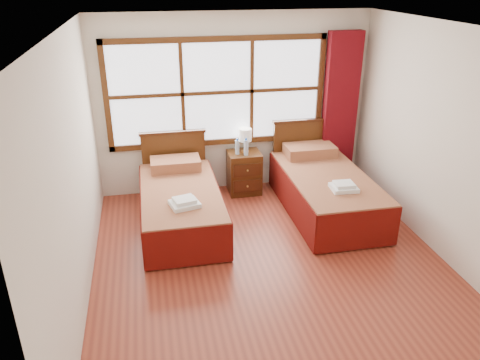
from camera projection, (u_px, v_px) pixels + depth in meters
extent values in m
plane|color=#923924|center=(272.00, 266.00, 5.35)|extent=(4.50, 4.50, 0.00)
plane|color=white|center=(280.00, 29.00, 4.29)|extent=(4.50, 4.50, 0.00)
plane|color=silver|center=(234.00, 104.00, 6.83)|extent=(4.00, 0.00, 4.00)
plane|color=silver|center=(73.00, 176.00, 4.46)|extent=(0.00, 4.50, 4.50)
plane|color=silver|center=(449.00, 147.00, 5.19)|extent=(0.00, 4.50, 4.50)
cube|color=white|center=(217.00, 92.00, 6.68)|extent=(3.00, 0.02, 1.40)
cube|color=#492710|center=(218.00, 142.00, 6.96)|extent=(3.16, 0.06, 0.08)
cube|color=#492710|center=(216.00, 39.00, 6.36)|extent=(3.16, 0.06, 0.08)
cube|color=#492710|center=(106.00, 98.00, 6.38)|extent=(0.08, 0.06, 1.56)
cube|color=#492710|center=(320.00, 88.00, 6.94)|extent=(0.08, 0.06, 1.56)
cube|color=#492710|center=(182.00, 94.00, 6.57)|extent=(0.05, 0.05, 1.40)
cube|color=#492710|center=(252.00, 91.00, 6.75)|extent=(0.05, 0.05, 1.40)
cube|color=#492710|center=(217.00, 93.00, 6.66)|extent=(3.00, 0.05, 0.05)
cube|color=maroon|center=(340.00, 110.00, 7.05)|extent=(0.50, 0.16, 2.30)
cube|color=#3E1D0C|center=(182.00, 216.00, 6.14)|extent=(0.88, 1.76, 0.29)
cube|color=maroon|center=(181.00, 198.00, 6.03)|extent=(0.98, 1.95, 0.24)
cube|color=#68100A|center=(143.00, 211.00, 6.00)|extent=(0.03, 1.95, 0.49)
cube|color=#68100A|center=(218.00, 204.00, 6.18)|extent=(0.03, 1.95, 0.49)
cube|color=#68100A|center=(189.00, 247.00, 5.22)|extent=(0.98, 0.03, 0.49)
cube|color=maroon|center=(175.00, 164.00, 6.58)|extent=(0.69, 0.40, 0.15)
cube|color=#492710|center=(174.00, 164.00, 6.90)|extent=(0.92, 0.06, 0.96)
cube|color=#3E1D0C|center=(172.00, 133.00, 6.70)|extent=(0.96, 0.08, 0.04)
cube|color=#3E1D0C|center=(325.00, 202.00, 6.50)|extent=(0.93, 1.86, 0.30)
cube|color=maroon|center=(327.00, 184.00, 6.38)|extent=(1.04, 2.07, 0.25)
cube|color=#68100A|center=(290.00, 197.00, 6.35)|extent=(0.03, 2.07, 0.52)
cube|color=#68100A|center=(361.00, 190.00, 6.54)|extent=(0.03, 2.07, 0.52)
cube|color=#68100A|center=(358.00, 231.00, 5.53)|extent=(1.04, 0.03, 0.52)
cube|color=maroon|center=(310.00, 150.00, 6.97)|extent=(0.73, 0.43, 0.16)
cube|color=#492710|center=(303.00, 153.00, 7.26)|extent=(0.97, 0.06, 1.01)
cube|color=#3E1D0C|center=(305.00, 121.00, 7.04)|extent=(1.01, 0.08, 0.04)
cube|color=#492710|center=(244.00, 172.00, 7.03)|extent=(0.47, 0.42, 0.63)
cube|color=#3E1D0C|center=(247.00, 186.00, 6.88)|extent=(0.42, 0.02, 0.19)
cube|color=#3E1D0C|center=(247.00, 170.00, 6.78)|extent=(0.42, 0.02, 0.19)
sphere|color=#B48C3D|center=(247.00, 186.00, 6.87)|extent=(0.03, 0.03, 0.03)
sphere|color=#B48C3D|center=(248.00, 171.00, 6.76)|extent=(0.03, 0.03, 0.03)
cube|color=white|center=(185.00, 204.00, 5.56)|extent=(0.39, 0.36, 0.05)
cube|color=white|center=(184.00, 200.00, 5.54)|extent=(0.29, 0.27, 0.05)
cube|color=white|center=(344.00, 188.00, 5.90)|extent=(0.33, 0.30, 0.05)
cube|color=white|center=(344.00, 184.00, 5.88)|extent=(0.25, 0.22, 0.05)
cylinder|color=gold|center=(245.00, 151.00, 6.92)|extent=(0.11, 0.11, 0.02)
cylinder|color=gold|center=(245.00, 146.00, 6.88)|extent=(0.02, 0.02, 0.16)
cylinder|color=white|center=(245.00, 135.00, 6.81)|extent=(0.19, 0.19, 0.19)
cylinder|color=silver|center=(237.00, 147.00, 6.81)|extent=(0.06, 0.06, 0.21)
cylinder|color=blue|center=(237.00, 140.00, 6.76)|extent=(0.03, 0.03, 0.03)
cylinder|color=silver|center=(246.00, 148.00, 6.76)|extent=(0.07, 0.07, 0.23)
cylinder|color=blue|center=(246.00, 139.00, 6.71)|extent=(0.03, 0.03, 0.03)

